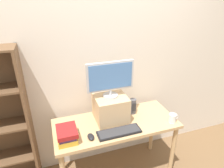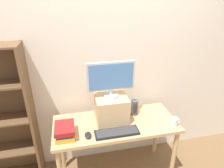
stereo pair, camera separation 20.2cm
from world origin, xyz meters
name	(u,v)px [view 1 (the left image)]	position (x,y,z in m)	size (l,w,h in m)	color
back_wall	(104,65)	(0.00, 0.42, 1.30)	(7.00, 0.08, 2.60)	beige
desk	(116,130)	(0.00, 0.00, 0.68)	(1.35, 0.58, 0.77)	tan
riser_box	(110,108)	(-0.03, 0.09, 0.92)	(0.34, 0.34, 0.29)	tan
computer_monitor	(110,78)	(-0.03, 0.09, 1.28)	(0.50, 0.16, 0.39)	#B7B7BA
keyboard	(119,132)	(-0.03, -0.18, 0.79)	(0.45, 0.15, 0.02)	black
computer_mouse	(91,137)	(-0.32, -0.17, 0.79)	(0.06, 0.10, 0.04)	black
book_stack	(67,134)	(-0.54, -0.12, 0.84)	(0.19, 0.24, 0.13)	gold
coffee_mug	(173,118)	(0.59, -0.19, 0.82)	(0.11, 0.08, 0.10)	white
desk_speaker	(133,106)	(0.25, 0.11, 0.87)	(0.07, 0.08, 0.18)	#4C4C51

